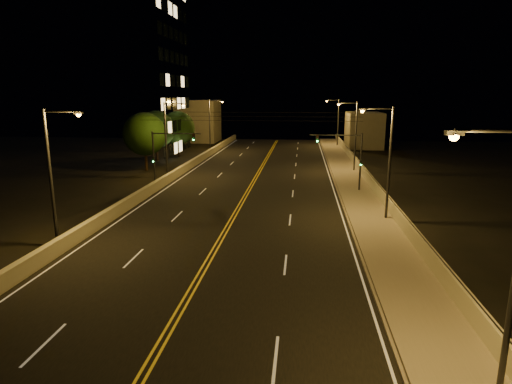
# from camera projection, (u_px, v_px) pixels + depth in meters

# --- Properties ---
(ground) EXTENTS (160.00, 160.00, 0.00)m
(ground) POSITION_uv_depth(u_px,v_px,m) (142.00, 377.00, 14.71)
(ground) COLOR black
(ground) RESTS_ON ground
(road) EXTENTS (18.00, 120.00, 0.02)m
(road) POSITION_uv_depth(u_px,v_px,m) (234.00, 216.00, 34.09)
(road) COLOR black
(road) RESTS_ON ground
(sidewalk) EXTENTS (3.60, 120.00, 0.30)m
(sidewalk) POSITION_uv_depth(u_px,v_px,m) (372.00, 219.00, 32.93)
(sidewalk) COLOR gray
(sidewalk) RESTS_ON ground
(curb) EXTENTS (0.14, 120.00, 0.15)m
(curb) POSITION_uv_depth(u_px,v_px,m) (347.00, 219.00, 33.14)
(curb) COLOR gray
(curb) RESTS_ON ground
(parapet_wall) EXTENTS (0.30, 120.00, 1.00)m
(parapet_wall) POSITION_uv_depth(u_px,v_px,m) (395.00, 211.00, 32.61)
(parapet_wall) COLOR #AAA48E
(parapet_wall) RESTS_ON sidewalk
(jersey_barrier) EXTENTS (0.45, 120.00, 0.97)m
(jersey_barrier) POSITION_uv_depth(u_px,v_px,m) (122.00, 207.00, 34.95)
(jersey_barrier) COLOR #AAA48E
(jersey_barrier) RESTS_ON ground
(distant_building_right) EXTENTS (6.00, 10.00, 6.31)m
(distant_building_right) POSITION_uv_depth(u_px,v_px,m) (364.00, 130.00, 78.58)
(distant_building_right) COLOR gray
(distant_building_right) RESTS_ON ground
(distant_building_left) EXTENTS (8.00, 8.00, 8.43)m
(distant_building_left) POSITION_uv_depth(u_px,v_px,m) (198.00, 121.00, 87.66)
(distant_building_left) COLOR gray
(distant_building_left) RESTS_ON ground
(parapet_rail) EXTENTS (0.06, 120.00, 0.06)m
(parapet_rail) POSITION_uv_depth(u_px,v_px,m) (395.00, 204.00, 32.49)
(parapet_rail) COLOR black
(parapet_rail) RESTS_ON parapet_wall
(lane_markings) EXTENTS (17.32, 116.00, 0.00)m
(lane_markings) POSITION_uv_depth(u_px,v_px,m) (234.00, 216.00, 34.02)
(lane_markings) COLOR silver
(lane_markings) RESTS_ON road
(streetlight_0) EXTENTS (2.55, 0.28, 8.65)m
(streetlight_0) POSITION_uv_depth(u_px,v_px,m) (509.00, 248.00, 12.74)
(streetlight_0) COLOR #2D2D33
(streetlight_0) RESTS_ON ground
(streetlight_1) EXTENTS (2.55, 0.28, 8.65)m
(streetlight_1) POSITION_uv_depth(u_px,v_px,m) (386.00, 156.00, 31.69)
(streetlight_1) COLOR #2D2D33
(streetlight_1) RESTS_ON ground
(streetlight_2) EXTENTS (2.55, 0.28, 8.65)m
(streetlight_2) POSITION_uv_depth(u_px,v_px,m) (353.00, 132.00, 52.25)
(streetlight_2) COLOR #2D2D33
(streetlight_2) RESTS_ON ground
(streetlight_3) EXTENTS (2.55, 0.28, 8.65)m
(streetlight_3) POSITION_uv_depth(u_px,v_px,m) (337.00, 119.00, 78.57)
(streetlight_3) COLOR #2D2D33
(streetlight_3) RESTS_ON ground
(streetlight_4) EXTENTS (2.55, 0.28, 8.65)m
(streetlight_4) POSITION_uv_depth(u_px,v_px,m) (54.00, 169.00, 26.36)
(streetlight_4) COLOR #2D2D33
(streetlight_4) RESTS_ON ground
(streetlight_5) EXTENTS (2.55, 0.28, 8.65)m
(streetlight_5) POSITION_uv_depth(u_px,v_px,m) (168.00, 135.00, 48.60)
(streetlight_5) COLOR #2D2D33
(streetlight_5) RESTS_ON ground
(streetlight_6) EXTENTS (2.55, 0.28, 8.65)m
(streetlight_6) POSITION_uv_depth(u_px,v_px,m) (211.00, 122.00, 71.46)
(streetlight_6) COLOR #2D2D33
(streetlight_6) RESTS_ON ground
(traffic_signal_right) EXTENTS (5.11, 0.31, 5.86)m
(traffic_signal_right) POSITION_uv_depth(u_px,v_px,m) (350.00, 155.00, 41.55)
(traffic_signal_right) COLOR #2D2D33
(traffic_signal_right) RESTS_ON ground
(traffic_signal_left) EXTENTS (5.11, 0.31, 5.86)m
(traffic_signal_left) POSITION_uv_depth(u_px,v_px,m) (163.00, 152.00, 43.51)
(traffic_signal_left) COLOR #2D2D33
(traffic_signal_left) RESTS_ON ground
(overhead_wires) EXTENTS (22.00, 0.03, 0.83)m
(overhead_wires) POSITION_uv_depth(u_px,v_px,m) (248.00, 116.00, 41.65)
(overhead_wires) COLOR black
(building_tower) EXTENTS (24.00, 15.00, 27.06)m
(building_tower) POSITION_uv_depth(u_px,v_px,m) (94.00, 70.00, 61.27)
(building_tower) COLOR gray
(building_tower) RESTS_ON ground
(tree_0) EXTENTS (5.42, 5.42, 7.35)m
(tree_0) POSITION_uv_depth(u_px,v_px,m) (145.00, 134.00, 53.69)
(tree_0) COLOR black
(tree_0) RESTS_ON ground
(tree_1) EXTENTS (5.34, 5.34, 7.23)m
(tree_1) POSITION_uv_depth(u_px,v_px,m) (156.00, 129.00, 61.82)
(tree_1) COLOR black
(tree_1) RESTS_ON ground
(tree_2) EXTENTS (5.19, 5.19, 7.03)m
(tree_2) POSITION_uv_depth(u_px,v_px,m) (178.00, 128.00, 65.80)
(tree_2) COLOR black
(tree_2) RESTS_ON ground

